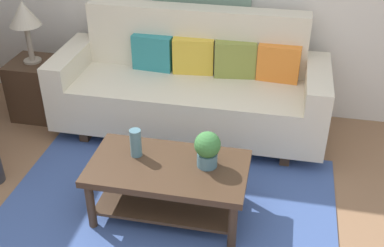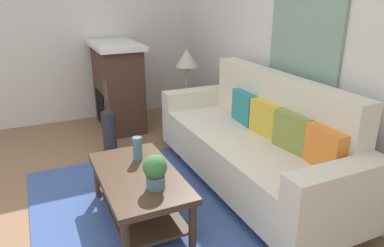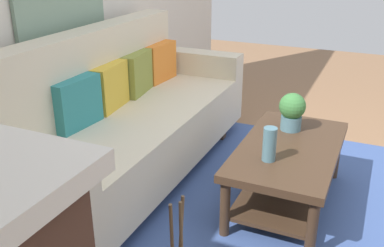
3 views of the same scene
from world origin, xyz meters
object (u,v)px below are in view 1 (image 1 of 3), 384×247
Objects in this scene: throw_pillow_teal at (153,53)px; tabletop_vase at (136,143)px; throw_pillow_orange at (279,63)px; couch at (190,87)px; potted_plant_tabletop at (207,148)px; throw_pillow_olive at (235,60)px; table_lamp at (24,16)px; throw_pillow_mustard at (193,56)px; side_table at (38,88)px; coffee_table at (168,178)px.

throw_pillow_teal reaches higher than tabletop_vase.
throw_pillow_teal is 1.00× the size of throw_pillow_orange.
throw_pillow_orange is at bearing 9.47° from couch.
couch reaches higher than potted_plant_tabletop.
throw_pillow_olive is at bearing 88.76° from potted_plant_tabletop.
table_lamp reaches higher than throw_pillow_teal.
throw_pillow_olive is 1.37× the size of potted_plant_tabletop.
throw_pillow_mustard and throw_pillow_orange have the same top height.
table_lamp is (-0.00, 0.00, 0.71)m from side_table.
throw_pillow_olive is 1.89m from table_lamp.
throw_pillow_olive is (0.37, 0.12, 0.25)m from couch.
table_lamp reaches higher than couch.
coffee_table is (-0.29, -1.28, -0.37)m from throw_pillow_olive.
throw_pillow_orange reaches higher than coffee_table.
tabletop_vase is (-0.25, 0.07, 0.22)m from coffee_table.
table_lamp is at bearing 180.00° from side_table.
throw_pillow_teal is (-0.37, 0.12, 0.25)m from couch.
throw_pillow_olive is at bearing 180.00° from throw_pillow_orange.
coffee_table is at bearing -168.36° from potted_plant_tabletop.
throw_pillow_mustard is (0.37, 0.00, 0.00)m from throw_pillow_teal.
coffee_table is at bearing -85.86° from couch.
throw_pillow_orange is 1.49m from coffee_table.
couch is at bearing 81.47° from tabletop_vase.
potted_plant_tabletop reaches higher than coffee_table.
side_table is 0.71m from table_lamp.
couch is 6.57× the size of throw_pillow_mustard.
coffee_table is 2.05m from table_lamp.
throw_pillow_teal is 1.16m from table_lamp.
throw_pillow_olive is at bearing 18.46° from couch.
throw_pillow_olive is 1.73× the size of tabletop_vase.
table_lamp is at bearing -175.16° from throw_pillow_olive.
throw_pillow_teal reaches higher than side_table.
throw_pillow_mustard is at bearing 180.00° from throw_pillow_olive.
throw_pillow_teal is 1.73× the size of tabletop_vase.
throw_pillow_olive is (0.75, 0.00, 0.00)m from throw_pillow_teal.
table_lamp reaches higher than throw_pillow_olive.
throw_pillow_teal and throw_pillow_orange have the same top height.
tabletop_vase is 0.79× the size of potted_plant_tabletop.
throw_pillow_orange reaches higher than side_table.
throw_pillow_mustard is 1.34m from coffee_table.
throw_pillow_mustard is at bearing 93.74° from coffee_table.
coffee_table is (0.08, -1.28, -0.37)m from throw_pillow_mustard.
throw_pillow_mustard and throw_pillow_olive have the same top height.
couch is 2.15× the size of coffee_table.
throw_pillow_olive is at bearing 4.84° from side_table.
tabletop_vase is 0.36× the size of table_lamp.
throw_pillow_orange is at bearing 4.04° from side_table.
throw_pillow_mustard is 0.63× the size of table_lamp.
throw_pillow_olive is 0.64× the size of side_table.
throw_pillow_teal is 1.37× the size of potted_plant_tabletop.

